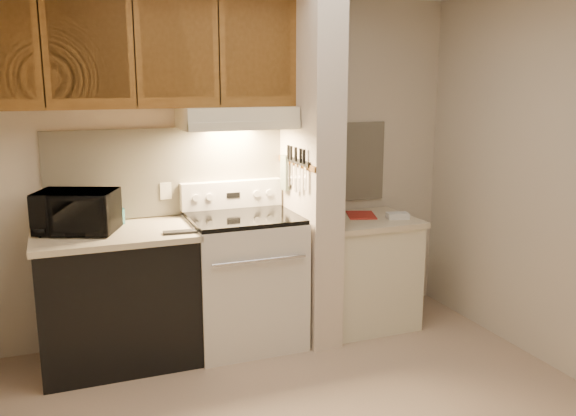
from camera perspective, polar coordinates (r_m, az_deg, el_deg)
wall_back at (r=4.56m, az=-5.55°, el=3.89°), size 3.60×2.50×0.02m
wall_right at (r=4.20m, az=25.13°, el=2.11°), size 0.02×3.00×2.50m
backsplash at (r=4.55m, az=-5.50°, el=3.69°), size 2.60×0.02×0.63m
range_body at (r=4.42m, az=-4.11°, el=-6.89°), size 0.76×0.65×0.92m
oven_window at (r=4.12m, az=-2.81°, el=-7.70°), size 0.50×0.01×0.30m
oven_handle at (r=4.02m, az=-2.66°, el=-4.92°), size 0.65×0.02×0.02m
cooktop at (r=4.29m, az=-4.21°, el=-0.87°), size 0.74×0.64×0.03m
range_backguard at (r=4.54m, az=-5.29°, el=1.29°), size 0.76×0.08×0.20m
range_display at (r=4.50m, az=-5.14°, el=1.20°), size 0.10×0.01×0.04m
range_knob_left_outer at (r=4.43m, az=-8.61°, el=0.94°), size 0.05×0.02×0.05m
range_knob_left_inner at (r=4.45m, az=-7.36°, el=1.03°), size 0.05×0.02×0.05m
range_knob_right_inner at (r=4.55m, az=-2.95°, el=1.35°), size 0.05×0.02×0.05m
range_knob_right_outer at (r=4.58m, az=-1.76°, el=1.44°), size 0.05×0.02×0.05m
dishwasher_front at (r=4.28m, az=-15.59°, el=-8.31°), size 1.00×0.63×0.87m
left_countertop at (r=4.15m, az=-15.94°, el=-2.40°), size 1.04×0.67×0.04m
spoon_rest at (r=4.00m, az=-9.98°, el=-2.22°), size 0.23×0.09×0.02m
teal_jar at (r=4.35m, az=-15.63°, el=-0.75°), size 0.12×0.12×0.10m
outlet at (r=4.46m, az=-11.37°, el=1.57°), size 0.08×0.01×0.12m
microwave at (r=4.17m, az=-19.16°, el=-0.34°), size 0.58×0.50×0.27m
partition_pillar at (r=4.40m, az=2.12°, el=3.65°), size 0.22×0.70×2.50m
pillar_trim at (r=4.35m, az=0.72°, el=4.22°), size 0.01×0.70×0.04m
knife_strip at (r=4.30m, az=0.89°, el=4.40°), size 0.02×0.42×0.04m
knife_blade_a at (r=4.15m, az=1.63°, el=2.73°), size 0.01×0.03×0.16m
knife_handle_a at (r=4.15m, az=1.51°, el=4.82°), size 0.02×0.02×0.10m
knife_blade_b at (r=4.24m, az=1.11°, el=2.80°), size 0.01×0.04×0.18m
knife_handle_b at (r=4.21m, az=1.19°, el=4.92°), size 0.02×0.02×0.10m
knife_blade_c at (r=4.31m, az=0.76°, el=2.80°), size 0.01×0.04×0.20m
knife_handle_c at (r=4.29m, az=0.74°, el=5.05°), size 0.02×0.02×0.10m
knife_blade_d at (r=4.38m, az=0.37°, el=3.22°), size 0.01×0.04×0.16m
knife_handle_d at (r=4.37m, az=0.30°, el=5.19°), size 0.02×0.02×0.10m
knife_blade_e at (r=4.45m, az=0.02°, el=3.23°), size 0.01×0.04×0.18m
knife_handle_e at (r=4.42m, az=0.03°, el=5.27°), size 0.02×0.02×0.10m
oven_mitt at (r=4.51m, az=-0.28°, el=3.32°), size 0.03×0.11×0.26m
right_cab_base at (r=4.79m, az=7.13°, el=-6.13°), size 0.70×0.60×0.81m
right_countertop at (r=4.68m, az=7.26°, el=-1.18°), size 0.74×0.64×0.04m
red_folder at (r=4.75m, az=6.86°, el=-0.66°), size 0.29×0.33×0.01m
white_box at (r=4.69m, az=10.22°, el=-0.71°), size 0.18×0.14×0.04m
range_hood at (r=4.31m, az=-4.84°, el=8.45°), size 0.78×0.44×0.15m
hood_lip at (r=4.11m, az=-3.99°, el=7.67°), size 0.78×0.04×0.06m
upper_cabinets at (r=4.21m, az=-14.47°, el=14.31°), size 2.18×0.33×0.77m
cab_gap_a at (r=4.02m, az=-22.14°, el=13.95°), size 0.01×0.01×0.73m
cab_door_b at (r=4.03m, az=-18.15°, el=14.22°), size 0.46×0.01×0.63m
cab_gap_b at (r=4.05m, az=-14.18°, el=14.43°), size 0.01×0.01×0.73m
cab_door_c at (r=4.10m, az=-10.28°, el=14.56°), size 0.46×0.01×0.63m
cab_gap_c at (r=4.16m, az=-6.47°, el=14.63°), size 0.01×0.01×0.73m
cab_door_d at (r=4.24m, az=-2.79°, el=14.64°), size 0.46×0.01×0.63m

